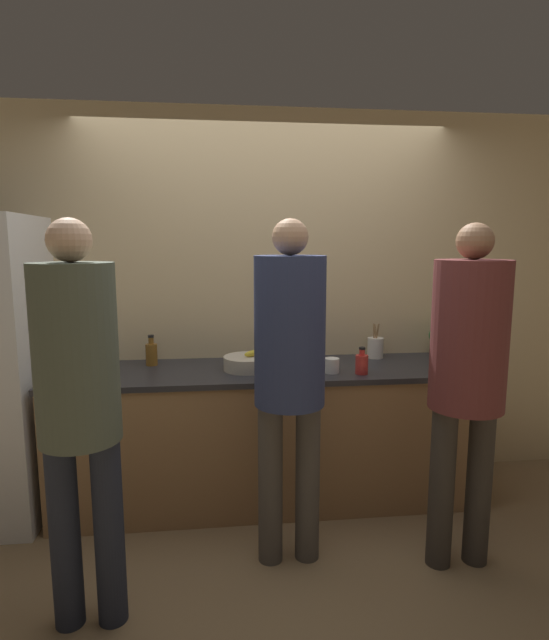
{
  "coord_description": "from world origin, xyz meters",
  "views": [
    {
      "loc": [
        -0.33,
        -2.75,
        1.69
      ],
      "look_at": [
        0.0,
        0.16,
        1.24
      ],
      "focal_mm": 28.0,
      "sensor_mm": 36.0,
      "label": 1
    }
  ],
  "objects_px": {
    "bottle_amber": "(152,353)",
    "bottle_red": "(362,363)",
    "person_left": "(78,393)",
    "fruit_bowl": "(248,363)",
    "person_center": "(290,361)",
    "utensil_crock": "(375,347)",
    "cup_white": "(332,366)",
    "person_right": "(468,364)",
    "potted_plant": "(438,340)"
  },
  "relations": [
    {
      "from": "person_left",
      "to": "bottle_amber",
      "type": "relative_size",
      "value": 8.83
    },
    {
      "from": "bottle_amber",
      "to": "cup_white",
      "type": "distance_m",
      "value": 1.19
    },
    {
      "from": "person_right",
      "to": "utensil_crock",
      "type": "height_order",
      "value": "person_right"
    },
    {
      "from": "person_center",
      "to": "potted_plant",
      "type": "height_order",
      "value": "person_center"
    },
    {
      "from": "person_right",
      "to": "utensil_crock",
      "type": "relative_size",
      "value": 7.34
    },
    {
      "from": "utensil_crock",
      "to": "bottle_red",
      "type": "xyz_separation_m",
      "value": [
        -0.22,
        -0.42,
        -0.01
      ]
    },
    {
      "from": "person_right",
      "to": "cup_white",
      "type": "height_order",
      "value": "person_right"
    },
    {
      "from": "bottle_amber",
      "to": "person_left",
      "type": "bearing_deg",
      "value": -97.07
    },
    {
      "from": "person_right",
      "to": "bottle_red",
      "type": "height_order",
      "value": "person_right"
    },
    {
      "from": "fruit_bowl",
      "to": "potted_plant",
      "type": "distance_m",
      "value": 1.4
    },
    {
      "from": "utensil_crock",
      "to": "cup_white",
      "type": "xyz_separation_m",
      "value": [
        -0.4,
        -0.37,
        -0.03
      ]
    },
    {
      "from": "utensil_crock",
      "to": "person_right",
      "type": "bearing_deg",
      "value": -81.69
    },
    {
      "from": "cup_white",
      "to": "utensil_crock",
      "type": "bearing_deg",
      "value": 43.02
    },
    {
      "from": "person_center",
      "to": "utensil_crock",
      "type": "distance_m",
      "value": 1.16
    },
    {
      "from": "fruit_bowl",
      "to": "utensil_crock",
      "type": "distance_m",
      "value": 0.95
    },
    {
      "from": "bottle_amber",
      "to": "cup_white",
      "type": "height_order",
      "value": "bottle_amber"
    },
    {
      "from": "fruit_bowl",
      "to": "cup_white",
      "type": "xyz_separation_m",
      "value": [
        0.52,
        -0.14,
        0.0
      ]
    },
    {
      "from": "fruit_bowl",
      "to": "cup_white",
      "type": "distance_m",
      "value": 0.53
    },
    {
      "from": "person_left",
      "to": "cup_white",
      "type": "bearing_deg",
      "value": 33.73
    },
    {
      "from": "utensil_crock",
      "to": "bottle_amber",
      "type": "distance_m",
      "value": 1.54
    },
    {
      "from": "bottle_amber",
      "to": "cup_white",
      "type": "relative_size",
      "value": 2.19
    },
    {
      "from": "person_left",
      "to": "cup_white",
      "type": "relative_size",
      "value": 19.37
    },
    {
      "from": "bottle_red",
      "to": "cup_white",
      "type": "height_order",
      "value": "bottle_red"
    },
    {
      "from": "person_left",
      "to": "person_right",
      "type": "relative_size",
      "value": 1.0
    },
    {
      "from": "person_center",
      "to": "utensil_crock",
      "type": "relative_size",
      "value": 7.43
    },
    {
      "from": "bottle_amber",
      "to": "bottle_red",
      "type": "height_order",
      "value": "bottle_amber"
    },
    {
      "from": "potted_plant",
      "to": "cup_white",
      "type": "bearing_deg",
      "value": -156.26
    },
    {
      "from": "person_center",
      "to": "person_right",
      "type": "distance_m",
      "value": 0.9
    },
    {
      "from": "person_left",
      "to": "fruit_bowl",
      "type": "height_order",
      "value": "person_left"
    },
    {
      "from": "person_center",
      "to": "bottle_amber",
      "type": "height_order",
      "value": "person_center"
    },
    {
      "from": "bottle_red",
      "to": "person_left",
      "type": "bearing_deg",
      "value": -150.96
    },
    {
      "from": "utensil_crock",
      "to": "cup_white",
      "type": "height_order",
      "value": "utensil_crock"
    },
    {
      "from": "person_left",
      "to": "potted_plant",
      "type": "relative_size",
      "value": 8.43
    },
    {
      "from": "fruit_bowl",
      "to": "potted_plant",
      "type": "bearing_deg",
      "value": 9.9
    },
    {
      "from": "person_right",
      "to": "bottle_red",
      "type": "bearing_deg",
      "value": 121.78
    },
    {
      "from": "cup_white",
      "to": "person_left",
      "type": "bearing_deg",
      "value": -146.27
    },
    {
      "from": "fruit_bowl",
      "to": "bottle_amber",
      "type": "height_order",
      "value": "bottle_amber"
    },
    {
      "from": "person_center",
      "to": "fruit_bowl",
      "type": "height_order",
      "value": "person_center"
    },
    {
      "from": "bottle_red",
      "to": "person_center",
      "type": "bearing_deg",
      "value": -138.4
    },
    {
      "from": "person_right",
      "to": "fruit_bowl",
      "type": "bearing_deg",
      "value": 143.65
    },
    {
      "from": "person_right",
      "to": "bottle_amber",
      "type": "bearing_deg",
      "value": 150.03
    },
    {
      "from": "person_left",
      "to": "utensil_crock",
      "type": "relative_size",
      "value": 7.35
    },
    {
      "from": "person_left",
      "to": "utensil_crock",
      "type": "xyz_separation_m",
      "value": [
        1.69,
        1.24,
        -0.1
      ]
    },
    {
      "from": "person_center",
      "to": "cup_white",
      "type": "height_order",
      "value": "person_center"
    },
    {
      "from": "bottle_amber",
      "to": "potted_plant",
      "type": "relative_size",
      "value": 0.95
    },
    {
      "from": "fruit_bowl",
      "to": "person_center",
      "type": "bearing_deg",
      "value": -74.89
    },
    {
      "from": "person_center",
      "to": "potted_plant",
      "type": "distance_m",
      "value": 1.5
    },
    {
      "from": "person_right",
      "to": "utensil_crock",
      "type": "bearing_deg",
      "value": 98.31
    },
    {
      "from": "bottle_amber",
      "to": "potted_plant",
      "type": "xyz_separation_m",
      "value": [
        2.0,
        0.05,
        0.04
      ]
    },
    {
      "from": "utensil_crock",
      "to": "bottle_amber",
      "type": "xyz_separation_m",
      "value": [
        -1.54,
        -0.04,
        0.0
      ]
    }
  ]
}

